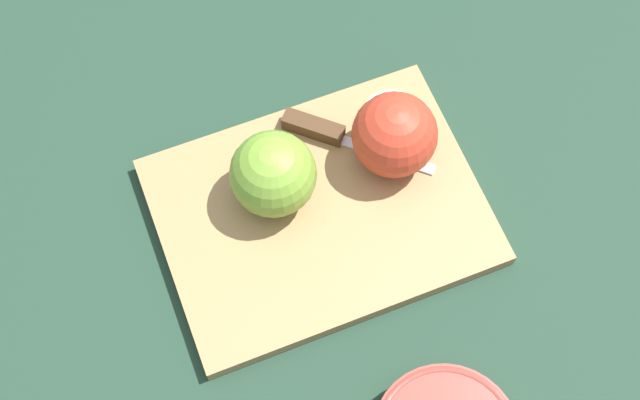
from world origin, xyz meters
The scene contains 6 objects.
ground_plane centered at (0.00, 0.00, 0.00)m, with size 4.00×4.00×0.00m, color #1E3828.
cutting_board centered at (0.00, 0.00, 0.01)m, with size 0.36×0.29×0.02m.
apple_half_left centered at (-0.03, 0.04, 0.06)m, with size 0.09×0.09×0.09m.
apple_half_right centered at (0.10, 0.01, 0.06)m, with size 0.09×0.09×0.09m.
knife centered at (0.05, 0.07, 0.03)m, with size 0.12×0.14×0.02m.
apple_slice centered at (0.12, 0.05, 0.02)m, with size 0.07×0.07×0.01m.
Camera 1 is at (-0.19, -0.32, 0.85)m, focal length 50.00 mm.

